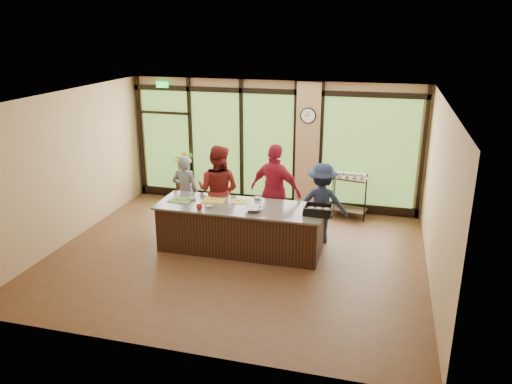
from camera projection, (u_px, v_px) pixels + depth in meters
The scene contains 25 objects.
floor at pixel (236, 256), 9.52m from camera, with size 7.00×7.00×0.00m, color #4F301C.
ceiling at pixel (234, 98), 8.56m from camera, with size 7.00×7.00×0.00m, color silver.
back_wall at pixel (272, 145), 11.79m from camera, with size 7.00×7.00×0.00m, color tan.
left_wall at pixel (67, 168), 9.89m from camera, with size 6.00×6.00×0.00m, color tan.
right_wall at pixel (439, 197), 8.19m from camera, with size 6.00×6.00×0.00m, color tan.
window_wall at pixel (279, 150), 11.74m from camera, with size 6.90×0.12×3.00m.
island_base at pixel (240, 229), 9.66m from camera, with size 3.10×1.00×0.88m, color black.
countertop at pixel (240, 207), 9.51m from camera, with size 3.20×1.10×0.04m, color #6C6459.
wall_clock at pixel (308, 116), 11.22m from camera, with size 0.36×0.04×0.36m.
cook_left at pixel (185, 192), 10.61m from camera, with size 0.59×0.39×1.62m, color slate.
cook_midleft at pixel (218, 190), 10.27m from camera, with size 0.93×0.72×1.91m, color maroon.
cook_midright at pixel (275, 191), 10.14m from camera, with size 1.14×0.48×1.95m, color maroon.
cook_right at pixel (322, 203), 9.94m from camera, with size 1.06×0.61×1.63m, color #1B243B.
roasting_pan at pixel (318, 212), 9.07m from camera, with size 0.50×0.39×0.09m, color black.
mixing_bowl at pixel (254, 209), 9.20m from camera, with size 0.32×0.32×0.08m, color silver.
cutting_board_left at pixel (180, 200), 9.77m from camera, with size 0.44×0.33×0.01m, color #457C2D.
cutting_board_center at pixel (214, 200), 9.76m from camera, with size 0.43×0.32×0.01m, color gold.
cutting_board_right at pixel (241, 201), 9.71m from camera, with size 0.36×0.27×0.01m, color gold.
prep_bowl_near at pixel (192, 199), 9.82m from camera, with size 0.15×0.15×0.05m, color white.
prep_bowl_mid at pixel (210, 206), 9.41m from camera, with size 0.14×0.14×0.04m, color white.
prep_bowl_far at pixel (258, 198), 9.87m from camera, with size 0.14×0.14×0.03m, color white.
red_ramekin at pixel (199, 207), 9.29m from camera, with size 0.12×0.12×0.09m, color #A71D10.
flower_stand at pixel (185, 186), 12.45m from camera, with size 0.37×0.37×0.75m, color black.
flower_vase at pixel (184, 167), 12.29m from camera, with size 0.23×0.23×0.24m, color olive.
bar_cart at pixel (350, 191), 11.23m from camera, with size 0.85×0.60×1.07m.
Camera 1 is at (2.57, -8.25, 4.20)m, focal length 35.00 mm.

